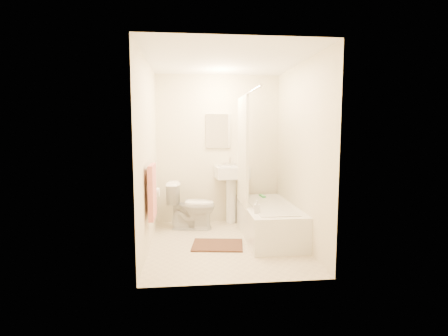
{
  "coord_description": "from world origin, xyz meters",
  "views": [
    {
      "loc": [
        -0.49,
        -4.5,
        1.54
      ],
      "look_at": [
        0.0,
        0.25,
        1.0
      ],
      "focal_mm": 28.0,
      "sensor_mm": 36.0,
      "label": 1
    }
  ],
  "objects": [
    {
      "name": "bathtub",
      "position": [
        0.64,
        0.3,
        0.23
      ],
      "size": [
        0.71,
        1.63,
        0.46
      ],
      "primitive_type": null,
      "color": "white",
      "rests_on": "floor"
    },
    {
      "name": "ceiling",
      "position": [
        0.0,
        0.0,
        2.4
      ],
      "size": [
        2.4,
        2.4,
        0.0
      ],
      "primitive_type": "plane",
      "color": "white",
      "rests_on": "ground"
    },
    {
      "name": "towel",
      "position": [
        -0.93,
        -0.25,
        0.78
      ],
      "size": [
        0.06,
        0.45,
        0.66
      ],
      "primitive_type": "cube",
      "color": "#CC7266",
      "rests_on": "towel_bar"
    },
    {
      "name": "towel_bar",
      "position": [
        -0.96,
        -0.25,
        1.1
      ],
      "size": [
        0.02,
        0.6,
        0.02
      ],
      "primitive_type": "cylinder",
      "rotation": [
        1.57,
        0.0,
        0.0
      ],
      "color": "silver",
      "rests_on": "wall_left"
    },
    {
      "name": "curtain_rod",
      "position": [
        0.3,
        0.1,
        2.0
      ],
      "size": [
        0.03,
        1.7,
        0.03
      ],
      "primitive_type": "cylinder",
      "rotation": [
        1.57,
        0.0,
        0.0
      ],
      "color": "silver",
      "rests_on": "wall_back"
    },
    {
      "name": "floor",
      "position": [
        0.0,
        0.0,
        0.0
      ],
      "size": [
        2.4,
        2.4,
        0.0
      ],
      "primitive_type": "plane",
      "color": "beige",
      "rests_on": "ground"
    },
    {
      "name": "toilet",
      "position": [
        -0.45,
        0.8,
        0.36
      ],
      "size": [
        0.77,
        0.49,
        0.72
      ],
      "primitive_type": "imported",
      "rotation": [
        0.0,
        0.0,
        1.45
      ],
      "color": "white",
      "rests_on": "floor"
    },
    {
      "name": "wall_right",
      "position": [
        1.0,
        0.0,
        1.2
      ],
      "size": [
        0.02,
        2.4,
        2.4
      ],
      "primitive_type": "cube",
      "color": "beige",
      "rests_on": "ground"
    },
    {
      "name": "shower_curtain",
      "position": [
        0.3,
        0.5,
        1.22
      ],
      "size": [
        0.04,
        0.8,
        1.55
      ],
      "primitive_type": "cube",
      "color": "silver",
      "rests_on": "curtain_rod"
    },
    {
      "name": "scrub_brush",
      "position": [
        0.67,
        0.84,
        0.48
      ],
      "size": [
        0.07,
        0.19,
        0.04
      ],
      "primitive_type": "cube",
      "rotation": [
        0.0,
        0.0,
        0.1
      ],
      "color": "#49C15A",
      "rests_on": "bathtub"
    },
    {
      "name": "mirror",
      "position": [
        0.0,
        1.18,
        1.5
      ],
      "size": [
        0.4,
        0.03,
        0.55
      ],
      "primitive_type": "cube",
      "color": "white",
      "rests_on": "wall_back"
    },
    {
      "name": "bath_mat",
      "position": [
        -0.12,
        -0.06,
        0.01
      ],
      "size": [
        0.72,
        0.58,
        0.02
      ],
      "primitive_type": "cube",
      "rotation": [
        0.0,
        0.0,
        -0.13
      ],
      "color": "#4F2A22",
      "rests_on": "floor"
    },
    {
      "name": "wall_back",
      "position": [
        0.0,
        1.2,
        1.2
      ],
      "size": [
        2.0,
        0.02,
        2.4
      ],
      "primitive_type": "cube",
      "color": "beige",
      "rests_on": "ground"
    },
    {
      "name": "sink",
      "position": [
        0.2,
        1.06,
        0.51
      ],
      "size": [
        0.56,
        0.47,
        1.02
      ],
      "primitive_type": null,
      "rotation": [
        0.0,
        0.0,
        0.1
      ],
      "color": "white",
      "rests_on": "floor"
    },
    {
      "name": "wall_left",
      "position": [
        -1.0,
        0.0,
        1.2
      ],
      "size": [
        0.02,
        2.4,
        2.4
      ],
      "primitive_type": "cube",
      "color": "beige",
      "rests_on": "ground"
    },
    {
      "name": "soap_bottle",
      "position": [
        0.39,
        -0.16,
        0.54
      ],
      "size": [
        0.09,
        0.09,
        0.17
      ],
      "primitive_type": "imported",
      "rotation": [
        0.0,
        0.0,
        -0.23
      ],
      "color": "white",
      "rests_on": "bathtub"
    },
    {
      "name": "toilet_paper",
      "position": [
        -0.93,
        0.12,
        0.7
      ],
      "size": [
        0.11,
        0.12,
        0.12
      ],
      "primitive_type": "cylinder",
      "rotation": [
        0.0,
        1.57,
        0.0
      ],
      "color": "white",
      "rests_on": "wall_left"
    }
  ]
}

